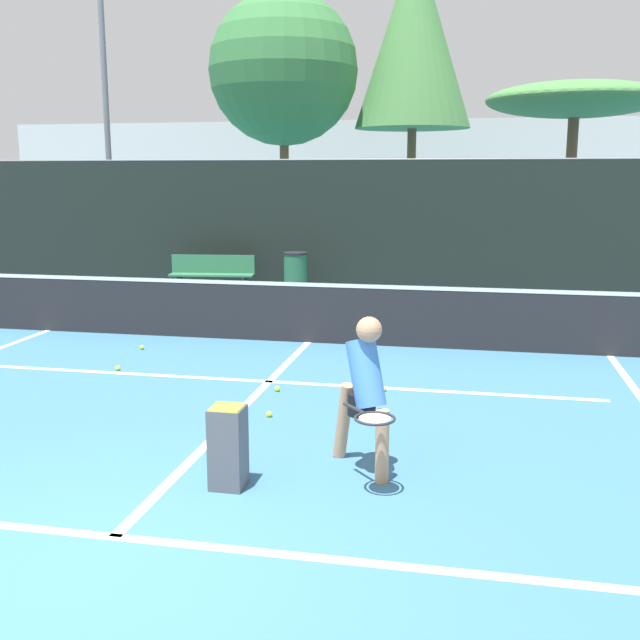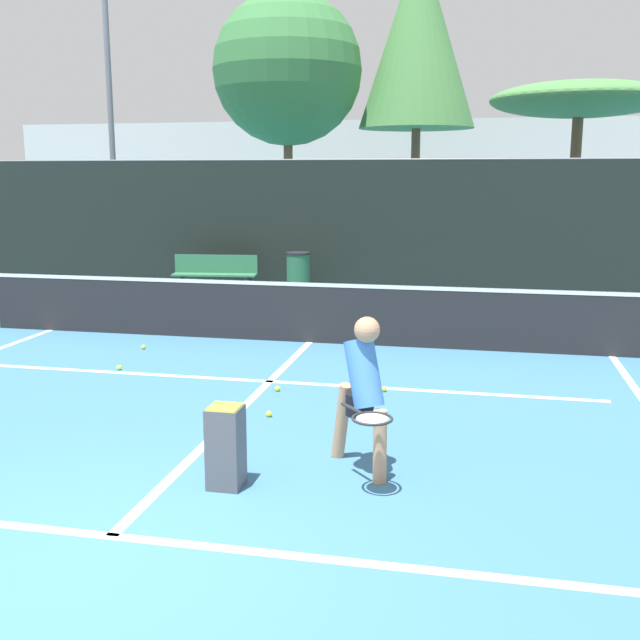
{
  "view_description": "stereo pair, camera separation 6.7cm",
  "coord_description": "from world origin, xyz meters",
  "px_view_note": "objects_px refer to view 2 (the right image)",
  "views": [
    {
      "loc": [
        2.48,
        -4.25,
        2.61
      ],
      "look_at": [
        0.79,
        4.05,
        0.95
      ],
      "focal_mm": 42.0,
      "sensor_mm": 36.0,
      "label": 1
    },
    {
      "loc": [
        2.55,
        -4.24,
        2.61
      ],
      "look_at": [
        0.79,
        4.05,
        0.95
      ],
      "focal_mm": 42.0,
      "sensor_mm": 36.0,
      "label": 2
    }
  ],
  "objects_px": {
    "parked_car": "(436,253)",
    "player_practicing": "(363,387)",
    "ball_hopper": "(226,445)",
    "courtside_bench": "(215,273)",
    "trash_bin": "(298,275)"
  },
  "relations": [
    {
      "from": "parked_car",
      "to": "player_practicing",
      "type": "bearing_deg",
      "value": -89.41
    },
    {
      "from": "ball_hopper",
      "to": "courtside_bench",
      "type": "bearing_deg",
      "value": 110.3
    },
    {
      "from": "player_practicing",
      "to": "ball_hopper",
      "type": "relative_size",
      "value": 2.0
    },
    {
      "from": "player_practicing",
      "to": "courtside_bench",
      "type": "distance_m",
      "value": 10.38
    },
    {
      "from": "courtside_bench",
      "to": "parked_car",
      "type": "height_order",
      "value": "parked_car"
    },
    {
      "from": "courtside_bench",
      "to": "trash_bin",
      "type": "bearing_deg",
      "value": -8.34
    },
    {
      "from": "trash_bin",
      "to": "player_practicing",
      "type": "bearing_deg",
      "value": -73.01
    },
    {
      "from": "courtside_bench",
      "to": "ball_hopper",
      "type": "bearing_deg",
      "value": -76.32
    },
    {
      "from": "ball_hopper",
      "to": "parked_car",
      "type": "bearing_deg",
      "value": 86.17
    },
    {
      "from": "player_practicing",
      "to": "parked_car",
      "type": "xyz_separation_m",
      "value": [
        -0.14,
        13.47,
        -0.22
      ]
    },
    {
      "from": "player_practicing",
      "to": "parked_car",
      "type": "height_order",
      "value": "player_practicing"
    },
    {
      "from": "trash_bin",
      "to": "parked_car",
      "type": "distance_m",
      "value": 5.04
    },
    {
      "from": "courtside_bench",
      "to": "parked_car",
      "type": "distance_m",
      "value": 6.21
    },
    {
      "from": "courtside_bench",
      "to": "parked_car",
      "type": "relative_size",
      "value": 0.4
    },
    {
      "from": "player_practicing",
      "to": "ball_hopper",
      "type": "bearing_deg",
      "value": -105.01
    }
  ]
}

